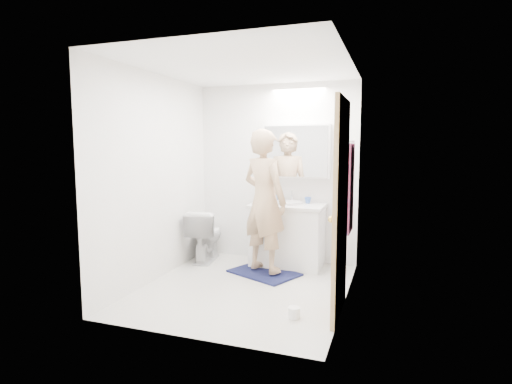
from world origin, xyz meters
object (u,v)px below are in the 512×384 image
at_px(toilet, 206,235).
at_px(toothbrush_cup, 308,200).
at_px(medicine_cabinet, 297,151).
at_px(vanity_cabinet, 288,237).
at_px(soap_bottle_a, 273,194).
at_px(soap_bottle_b, 276,195).
at_px(person, 264,201).
at_px(toilet_paper_roll, 294,313).

bearing_deg(toilet, toothbrush_cup, -177.01).
bearing_deg(toothbrush_cup, medicine_cabinet, 163.54).
height_order(vanity_cabinet, toothbrush_cup, toothbrush_cup).
height_order(toilet, soap_bottle_a, soap_bottle_a).
bearing_deg(vanity_cabinet, medicine_cabinet, 74.13).
bearing_deg(soap_bottle_b, toilet, -162.10).
bearing_deg(vanity_cabinet, toothbrush_cup, 34.95).
distance_m(medicine_cabinet, person, 0.90).
xyz_separation_m(toilet, toothbrush_cup, (1.36, 0.28, 0.51)).
xyz_separation_m(toilet, soap_bottle_b, (0.91, 0.30, 0.56)).
distance_m(vanity_cabinet, toilet_paper_roll, 1.66).
distance_m(vanity_cabinet, soap_bottle_a, 0.61).
height_order(vanity_cabinet, person, person).
xyz_separation_m(vanity_cabinet, soap_bottle_b, (-0.22, 0.18, 0.52)).
bearing_deg(person, toilet_paper_roll, 144.24).
height_order(vanity_cabinet, toilet, vanity_cabinet).
xyz_separation_m(soap_bottle_b, toothbrush_cup, (0.45, -0.02, -0.05)).
xyz_separation_m(vanity_cabinet, toothbrush_cup, (0.23, 0.16, 0.47)).
bearing_deg(medicine_cabinet, soap_bottle_a, -169.01).
bearing_deg(soap_bottle_a, toothbrush_cup, 1.20).
bearing_deg(vanity_cabinet, person, -114.01).
height_order(person, soap_bottle_a, person).
bearing_deg(vanity_cabinet, toilet, -174.19).
xyz_separation_m(vanity_cabinet, soap_bottle_a, (-0.25, 0.15, 0.54)).
relative_size(medicine_cabinet, toilet_paper_roll, 8.00).
bearing_deg(toilet, person, 153.83).
bearing_deg(toilet, medicine_cabinet, -173.17).
bearing_deg(toothbrush_cup, toilet, -168.56).
bearing_deg(soap_bottle_b, person, -87.00).
xyz_separation_m(vanity_cabinet, toilet_paper_roll, (0.47, -1.55, -0.34)).
distance_m(vanity_cabinet, medicine_cabinet, 1.13).
bearing_deg(vanity_cabinet, toilet_paper_roll, -73.26).
bearing_deg(soap_bottle_b, vanity_cabinet, -39.68).
bearing_deg(soap_bottle_a, toilet_paper_roll, -67.18).
distance_m(medicine_cabinet, toilet_paper_roll, 2.32).
bearing_deg(toilet, soap_bottle_b, -170.54).
height_order(soap_bottle_a, soap_bottle_b, soap_bottle_a).
distance_m(soap_bottle_a, soap_bottle_b, 0.05).
height_order(soap_bottle_b, toothbrush_cup, soap_bottle_b).
height_order(toilet, soap_bottle_b, soap_bottle_b).
bearing_deg(person, medicine_cabinet, -87.04).
height_order(medicine_cabinet, toilet_paper_roll, medicine_cabinet).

